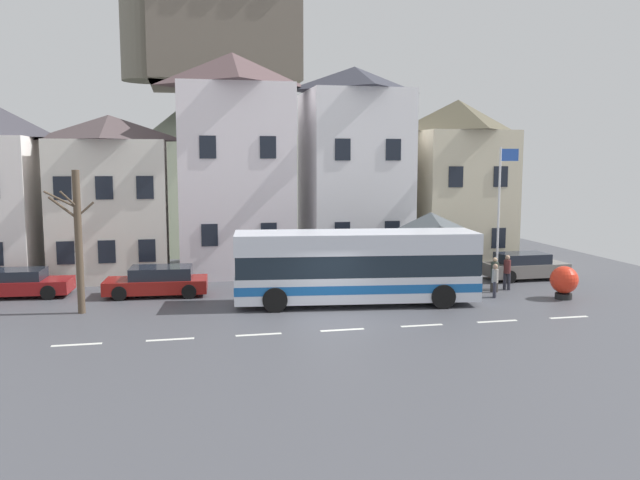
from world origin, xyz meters
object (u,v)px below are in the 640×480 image
parked_car_01 (525,266)px  pedestrian_03 (507,270)px  transit_bus (356,268)px  harbour_buoy (564,281)px  townhouse_03 (354,169)px  flagpole (500,207)px  townhouse_04 (456,183)px  pedestrian_00 (495,272)px  bus_shelter (431,224)px  hilltop_castle (223,145)px  parked_car_00 (158,281)px  bare_tree_01 (78,240)px  pedestrian_01 (495,279)px  public_bench (450,265)px  townhouse_02 (234,164)px  pedestrian_02 (427,273)px  townhouse_01 (111,196)px  parked_car_02 (16,283)px

parked_car_01 → pedestrian_03: pedestrian_03 is taller
transit_bus → harbour_buoy: transit_bus is taller
townhouse_03 → pedestrian_03: 10.34m
transit_bus → flagpole: 7.96m
townhouse_04 → pedestrian_00: 8.94m
bus_shelter → parked_car_01: bearing=3.9°
hilltop_castle → transit_bus: (3.60, -29.97, -5.74)m
parked_car_00 → bare_tree_01: bare_tree_01 is taller
pedestrian_01 → public_bench: size_ratio=0.93×
hilltop_castle → parked_car_00: (-4.62, -26.53, -6.64)m
bus_shelter → pedestrian_00: (2.23, -2.34, -2.01)m
pedestrian_00 → bare_tree_01: bare_tree_01 is taller
townhouse_04 → townhouse_02: bearing=179.4°
flagpole → parked_car_01: bearing=38.3°
transit_bus → pedestrian_02: 4.43m
hilltop_castle → bare_tree_01: 30.62m
harbour_buoy → transit_bus: bearing=174.0°
parked_car_01 → public_bench: size_ratio=2.56×
pedestrian_03 → bare_tree_01: bare_tree_01 is taller
parked_car_00 → pedestrian_02: (12.13, -1.49, 0.22)m
townhouse_02 → bare_tree_01: (-6.76, -8.50, -2.88)m
public_bench → pedestrian_03: bearing=-78.5°
townhouse_01 → hilltop_castle: hilltop_castle is taller
bus_shelter → pedestrian_01: (1.71, -3.41, -2.12)m
townhouse_03 → townhouse_01: bearing=178.9°
townhouse_01 → townhouse_03: size_ratio=0.75×
pedestrian_00 → public_bench: bearing=91.1°
parked_car_02 → pedestrian_00: pedestrian_00 is taller
parked_car_02 → public_bench: bearing=7.8°
townhouse_01 → pedestrian_02: (14.57, -7.22, -3.30)m
parked_car_02 → harbour_buoy: size_ratio=3.24×
parked_car_00 → transit_bus: bearing=161.1°
parked_car_00 → parked_car_02: bearing=-5.5°
townhouse_02 → transit_bus: 10.94m
parked_car_00 → pedestrian_03: pedestrian_03 is taller
bus_shelter → harbour_buoy: bus_shelter is taller
parked_car_01 → harbour_buoy: (-0.75, -4.67, 0.14)m
harbour_buoy → bare_tree_01: bare_tree_01 is taller
townhouse_04 → transit_bus: 12.67m
hilltop_castle → parked_car_00: 27.73m
townhouse_03 → public_bench: 7.39m
townhouse_01 → public_bench: townhouse_01 is taller
pedestrian_02 → parked_car_02: bearing=172.2°
parked_car_01 → townhouse_04: bearing=104.8°
townhouse_03 → townhouse_04: (6.09, 0.05, -0.82)m
pedestrian_02 → pedestrian_01: bearing=-40.0°
townhouse_01 → bus_shelter: bearing=-20.9°
bus_shelter → pedestrian_02: 2.61m
harbour_buoy → pedestrian_03: bearing=121.7°
public_bench → parked_car_00: bearing=-170.6°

